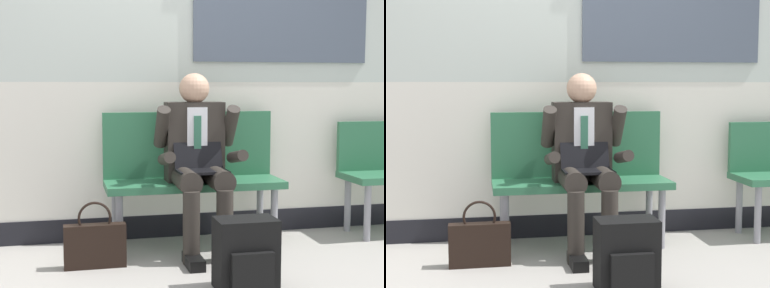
{
  "view_description": "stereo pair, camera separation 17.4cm",
  "coord_description": "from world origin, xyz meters",
  "views": [
    {
      "loc": [
        -0.78,
        -3.56,
        1.14
      ],
      "look_at": [
        0.06,
        0.16,
        0.75
      ],
      "focal_mm": 54.19,
      "sensor_mm": 36.0,
      "label": 1
    },
    {
      "loc": [
        -0.61,
        -3.59,
        1.14
      ],
      "look_at": [
        0.06,
        0.16,
        0.75
      ],
      "focal_mm": 54.19,
      "sensor_mm": 36.0,
      "label": 2
    }
  ],
  "objects": [
    {
      "name": "ground_plane",
      "position": [
        0.0,
        0.0,
        0.0
      ],
      "size": [
        18.0,
        18.0,
        0.0
      ],
      "primitive_type": "plane",
      "color": "#9E9991"
    },
    {
      "name": "station_wall",
      "position": [
        0.02,
        0.71,
        1.5
      ],
      "size": [
        6.12,
        0.16,
        3.0
      ],
      "color": "beige",
      "rests_on": "ground"
    },
    {
      "name": "bench_with_person",
      "position": [
        0.12,
        0.44,
        0.54
      ],
      "size": [
        1.24,
        0.42,
        0.95
      ],
      "color": "#2D6B47",
      "rests_on": "ground"
    },
    {
      "name": "person_seated",
      "position": [
        0.12,
        0.23,
        0.65
      ],
      "size": [
        0.57,
        0.7,
        1.22
      ],
      "color": "#2D2823",
      "rests_on": "ground"
    },
    {
      "name": "backpack",
      "position": [
        0.21,
        -0.56,
        0.2
      ],
      "size": [
        0.34,
        0.25,
        0.4
      ],
      "color": "black",
      "rests_on": "ground"
    },
    {
      "name": "handbag",
      "position": [
        -0.59,
        0.02,
        0.15
      ],
      "size": [
        0.39,
        0.09,
        0.42
      ],
      "color": "black",
      "rests_on": "ground"
    }
  ]
}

